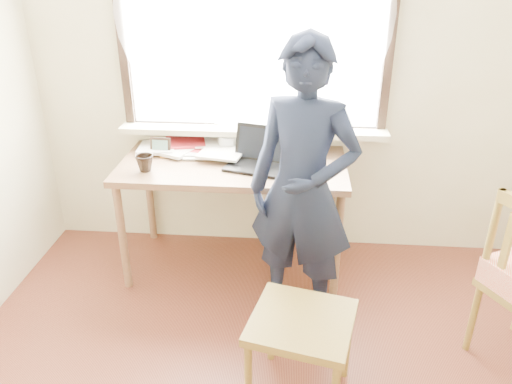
# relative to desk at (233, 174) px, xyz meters

# --- Properties ---
(room_shell) EXTENTS (3.52, 4.02, 2.61)m
(room_shell) POSITION_rel_desk_xyz_m (0.29, -1.43, 0.92)
(room_shell) COLOR #F0E9C1
(room_shell) RESTS_ON ground
(desk) EXTENTS (1.49, 0.74, 0.80)m
(desk) POSITION_rel_desk_xyz_m (0.00, 0.00, 0.00)
(desk) COLOR brown
(desk) RESTS_ON ground
(laptop) EXTENTS (0.42, 0.37, 0.24)m
(laptop) POSITION_rel_desk_xyz_m (0.17, -0.03, 0.14)
(laptop) COLOR black
(laptop) RESTS_ON desk
(mug_white) EXTENTS (0.19, 0.19, 0.11)m
(mug_white) POSITION_rel_desk_xyz_m (-0.06, 0.23, 0.14)
(mug_white) COLOR white
(mug_white) RESTS_ON desk
(mug_dark) EXTENTS (0.12, 0.12, 0.11)m
(mug_dark) POSITION_rel_desk_xyz_m (-0.54, -0.18, 0.14)
(mug_dark) COLOR black
(mug_dark) RESTS_ON desk
(mouse) EXTENTS (0.09, 0.06, 0.03)m
(mouse) POSITION_rel_desk_xyz_m (0.43, -0.10, 0.10)
(mouse) COLOR black
(mouse) RESTS_ON desk
(desk_clutter) EXTENTS (0.72, 0.45, 0.06)m
(desk_clutter) POSITION_rel_desk_xyz_m (-0.28, 0.18, 0.11)
(desk_clutter) COLOR white
(desk_clutter) RESTS_ON desk
(book_a) EXTENTS (0.24, 0.31, 0.03)m
(book_a) POSITION_rel_desk_xyz_m (-0.36, 0.18, 0.10)
(book_a) COLOR white
(book_a) RESTS_ON desk
(book_b) EXTENTS (0.17, 0.22, 0.02)m
(book_b) POSITION_rel_desk_xyz_m (0.46, 0.22, 0.09)
(book_b) COLOR white
(book_b) RESTS_ON desk
(picture_frame) EXTENTS (0.14, 0.03, 0.11)m
(picture_frame) POSITION_rel_desk_xyz_m (-0.51, 0.10, 0.14)
(picture_frame) COLOR black
(picture_frame) RESTS_ON desk
(work_chair) EXTENTS (0.57, 0.55, 0.49)m
(work_chair) POSITION_rel_desk_xyz_m (0.47, -1.14, -0.30)
(work_chair) COLOR olive
(work_chair) RESTS_ON ground
(person) EXTENTS (0.72, 0.58, 1.71)m
(person) POSITION_rel_desk_xyz_m (0.46, -0.50, 0.14)
(person) COLOR #151C30
(person) RESTS_ON ground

